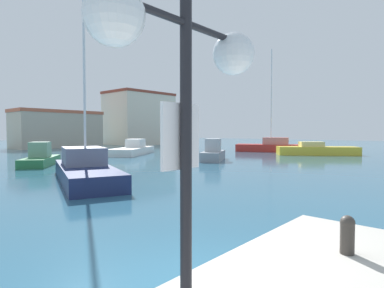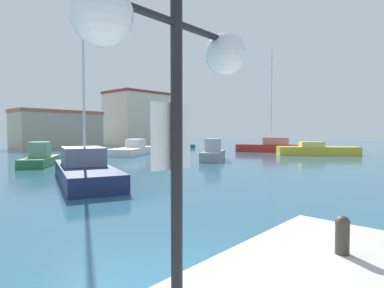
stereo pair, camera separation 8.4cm
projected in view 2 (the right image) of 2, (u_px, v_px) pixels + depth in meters
water at (140, 159)px, 29.78m from camera, size 160.00×160.00×0.00m
lamppost at (176, 53)px, 2.59m from camera, size 1.80×0.41×3.86m
mooring_bollard at (342, 233)px, 4.42m from camera, size 0.20×0.20×0.55m
sailboat_red_behind_lamppost at (272, 146)px, 40.71m from camera, size 6.28×9.21×13.17m
motorboat_grey_far_left at (213, 153)px, 28.37m from camera, size 5.09×3.89×1.96m
sailboat_navy_mid_harbor at (84, 169)px, 16.49m from camera, size 5.56×9.18×10.13m
motorboat_green_center_channel at (40, 158)px, 24.13m from camera, size 4.67×5.35×1.80m
motorboat_teal_outer_mooring at (178, 145)px, 50.27m from camera, size 4.93×4.26×1.39m
motorboat_white_inner_mooring at (133, 150)px, 36.00m from camera, size 8.77×7.08×1.73m
motorboat_yellow_distant_east at (317, 150)px, 34.84m from camera, size 6.94×8.34×1.47m
warehouse_block at (58, 129)px, 50.71m from camera, size 13.29×6.02×5.98m
waterfront_apartments at (140, 119)px, 63.78m from camera, size 12.55×8.68×10.47m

